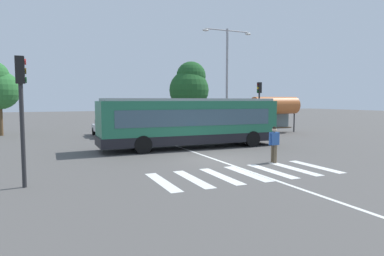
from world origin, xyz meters
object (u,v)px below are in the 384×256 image
at_px(city_transit_bus, 190,122).
at_px(parked_car_blue, 194,124).
at_px(pedestrian_crossing_street, 274,142).
at_px(traffic_light_near_corner, 21,100).
at_px(traffic_light_far_corner, 259,100).
at_px(twin_arm_street_lamp, 227,70).
at_px(parked_car_white, 138,125).
at_px(parked_car_red, 168,125).
at_px(parked_car_silver, 107,127).
at_px(bus_stop_shelter, 275,106).
at_px(background_tree_right, 190,86).

height_order(city_transit_bus, parked_car_blue, city_transit_bus).
height_order(pedestrian_crossing_street, traffic_light_near_corner, traffic_light_near_corner).
xyz_separation_m(traffic_light_far_corner, twin_arm_street_lamp, (-2.15, 1.74, 2.56)).
bearing_deg(parked_car_white, parked_car_red, -8.68).
bearing_deg(traffic_light_far_corner, traffic_light_near_corner, -146.67).
bearing_deg(twin_arm_street_lamp, traffic_light_near_corner, -139.15).
xyz_separation_m(parked_car_red, twin_arm_street_lamp, (4.45, -2.60, 4.80)).
xyz_separation_m(pedestrian_crossing_street, twin_arm_street_lamp, (4.65, 12.81, 4.60)).
bearing_deg(pedestrian_crossing_street, city_transit_bus, 104.33).
xyz_separation_m(pedestrian_crossing_street, parked_car_silver, (-5.24, 15.22, -0.20)).
distance_m(parked_car_white, bus_stop_shelter, 12.34).
distance_m(city_transit_bus, parked_car_red, 9.36).
relative_size(traffic_light_near_corner, twin_arm_street_lamp, 0.49).
xyz_separation_m(pedestrian_crossing_street, bus_stop_shelter, (9.23, 12.12, 1.45)).
xyz_separation_m(bus_stop_shelter, twin_arm_street_lamp, (-4.59, 0.68, 3.15)).
distance_m(city_transit_bus, twin_arm_street_lamp, 9.89).
bearing_deg(traffic_light_far_corner, parked_car_blue, 131.41).
bearing_deg(pedestrian_crossing_street, parked_car_silver, 109.00).
bearing_deg(parked_car_silver, bus_stop_shelter, -12.06).
bearing_deg(parked_car_blue, pedestrian_crossing_street, -100.12).
xyz_separation_m(twin_arm_street_lamp, background_tree_right, (1.05, 10.62, -0.98)).
xyz_separation_m(parked_car_silver, traffic_light_far_corner, (12.03, -4.15, 2.24)).
height_order(parked_car_blue, traffic_light_near_corner, traffic_light_near_corner).
distance_m(parked_car_white, parked_car_red, 2.65).
height_order(city_transit_bus, background_tree_right, background_tree_right).
height_order(city_transit_bus, traffic_light_far_corner, traffic_light_far_corner).
distance_m(parked_car_silver, parked_car_white, 2.88).
bearing_deg(parked_car_blue, traffic_light_near_corner, -129.94).
distance_m(pedestrian_crossing_street, parked_car_silver, 16.09).
xyz_separation_m(city_transit_bus, pedestrian_crossing_street, (1.60, -6.26, -0.62)).
relative_size(parked_car_white, bus_stop_shelter, 1.01).
xyz_separation_m(bus_stop_shelter, background_tree_right, (-3.54, 11.30, 2.17)).
xyz_separation_m(traffic_light_near_corner, twin_arm_street_lamp, (15.23, 13.16, 2.60)).
xyz_separation_m(parked_car_red, parked_car_blue, (2.59, 0.20, 0.00)).
bearing_deg(parked_car_white, traffic_light_far_corner, -27.23).
relative_size(city_transit_bus, traffic_light_near_corner, 2.58).
height_order(parked_car_red, background_tree_right, background_tree_right).
xyz_separation_m(traffic_light_near_corner, bus_stop_shelter, (19.81, 12.48, -0.55)).
distance_m(bus_stop_shelter, twin_arm_street_lamp, 5.61).
distance_m(traffic_light_far_corner, bus_stop_shelter, 2.72).
xyz_separation_m(parked_car_silver, traffic_light_near_corner, (-5.34, -15.57, 2.20)).
bearing_deg(background_tree_right, city_transit_bus, -113.01).
bearing_deg(city_transit_bus, parked_car_silver, 112.11).
bearing_deg(parked_car_blue, parked_car_silver, -177.19).
xyz_separation_m(parked_car_blue, twin_arm_street_lamp, (1.86, -2.80, 4.80)).
bearing_deg(bus_stop_shelter, parked_car_blue, 151.61).
bearing_deg(parked_car_blue, city_transit_bus, -115.12).
distance_m(city_transit_bus, parked_car_silver, 9.70).
distance_m(pedestrian_crossing_street, parked_car_white, 16.00).
height_order(parked_car_silver, parked_car_blue, same).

